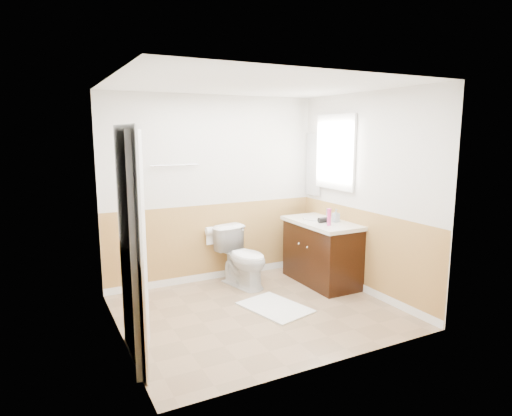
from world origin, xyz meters
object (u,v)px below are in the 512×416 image
bath_mat (275,307)px  lotion_bottle (329,217)px  vanity_cabinet (322,254)px  toilet (243,257)px  soap_dispenser (336,215)px

bath_mat → lotion_bottle: lotion_bottle is taller
vanity_cabinet → toilet: bearing=159.6°
toilet → soap_dispenser: bearing=-38.1°
bath_mat → lotion_bottle: (0.90, 0.22, 0.95)m
bath_mat → vanity_cabinet: vanity_cabinet is taller
toilet → lotion_bottle: 1.24m
vanity_cabinet → soap_dispenser: (0.12, -0.13, 0.54)m
toilet → bath_mat: 0.94m
soap_dispenser → bath_mat: bearing=-161.9°
toilet → bath_mat: bearing=-104.0°
toilet → vanity_cabinet: vanity_cabinet is taller
toilet → vanity_cabinet: size_ratio=0.71×
vanity_cabinet → soap_dispenser: soap_dispenser is taller
bath_mat → vanity_cabinet: 1.18m
bath_mat → soap_dispenser: bearing=18.1°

